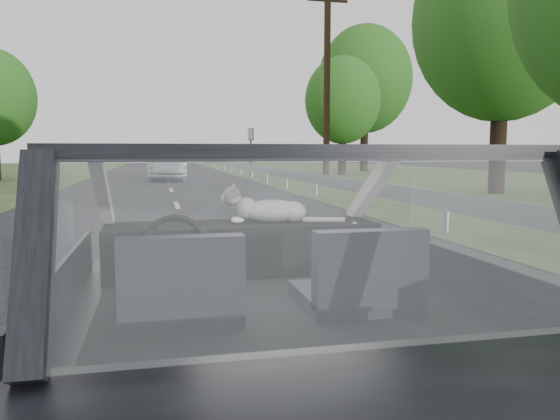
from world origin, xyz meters
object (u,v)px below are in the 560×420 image
subject_car (262,295)px  highway_sign (251,153)px  cat (272,209)px  other_car (165,164)px  utility_pole (327,84)px

subject_car → highway_sign: highway_sign is taller
cat → other_car: 24.71m
other_car → utility_pole: bearing=-46.5°
highway_sign → cat: bearing=-105.3°
highway_sign → utility_pole: utility_pole is taller
cat → other_car: bearing=100.6°
subject_car → cat: 0.73m
subject_car → highway_sign: size_ratio=1.49×
other_car → utility_pole: utility_pole is taller
highway_sign → utility_pole: size_ratio=0.32×
highway_sign → utility_pole: 8.42m
cat → highway_sign: bearing=90.6°
cat → highway_sign: (4.32, 26.24, 0.26)m
other_car → highway_sign: size_ratio=1.83×
other_car → highway_sign: (4.59, 1.53, 0.53)m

